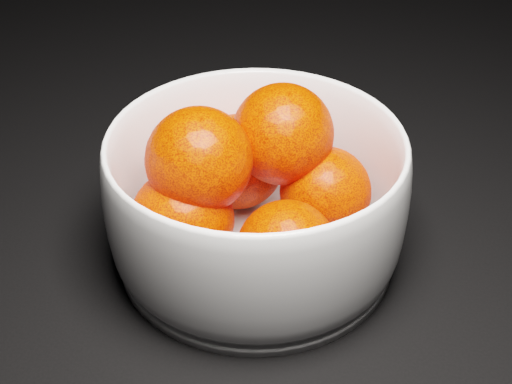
# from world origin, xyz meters

# --- Properties ---
(bowl) EXTENTS (0.23, 0.23, 0.11)m
(bowl) POSITION_xyz_m (-0.25, -0.08, 0.06)
(bowl) COLOR white
(bowl) RESTS_ON ground
(orange_pile) EXTENTS (0.17, 0.17, 0.12)m
(orange_pile) POSITION_xyz_m (-0.26, -0.07, 0.07)
(orange_pile) COLOR #F12601
(orange_pile) RESTS_ON bowl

